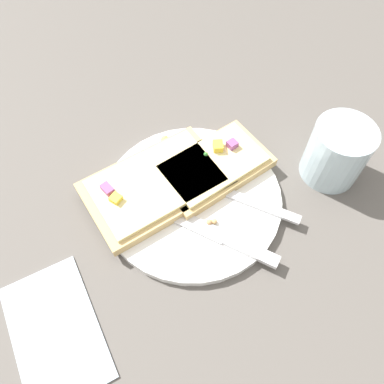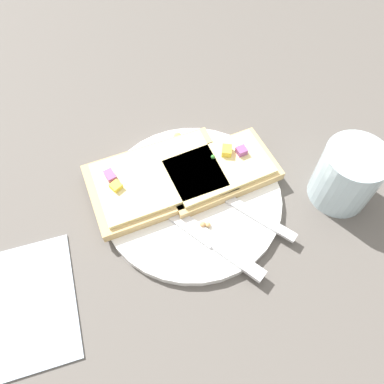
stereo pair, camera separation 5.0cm
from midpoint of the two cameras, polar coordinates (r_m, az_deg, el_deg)
ground_plane at (r=0.52m, az=2.75°, el=-1.50°), size 4.00×4.00×0.00m
plate at (r=0.52m, az=2.78°, el=-1.16°), size 0.25×0.25×0.01m
fork at (r=0.51m, az=6.70°, el=-0.32°), size 0.18×0.14×0.01m
knife at (r=0.48m, az=5.74°, el=-7.46°), size 0.17×0.12×0.01m
pizza_slice_main at (r=0.51m, az=-2.38°, el=1.76°), size 0.14×0.20×0.03m
pizza_slice_corner at (r=0.53m, az=6.89°, el=3.19°), size 0.11×0.17×0.03m
crumb_scatter at (r=0.52m, az=2.46°, el=2.12°), size 0.16×0.04×0.01m
drinking_glass at (r=0.54m, az=25.06°, el=2.07°), size 0.08×0.08×0.09m
napkin at (r=0.49m, az=-20.08°, el=-15.75°), size 0.16×0.09×0.01m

